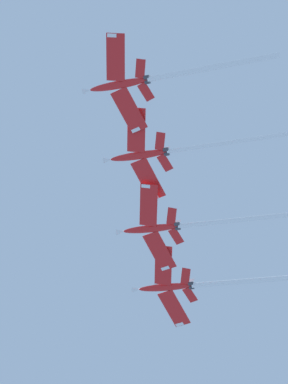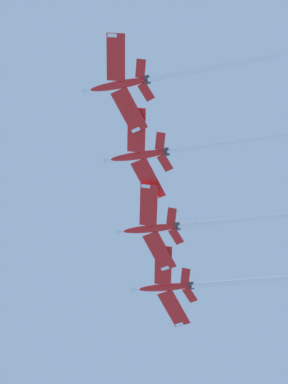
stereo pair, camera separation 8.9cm
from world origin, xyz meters
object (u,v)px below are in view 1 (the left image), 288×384
Objects in this scene: jet_inner_right at (208,284)px; jet_inner_left at (167,151)px; jet_centre at (177,226)px; jet_far_left at (152,79)px.

jet_inner_left is at bearing -104.49° from jet_inner_right.
jet_far_left is at bearing -97.29° from jet_centre.
jet_far_left is 15.02m from jet_inner_left.
jet_centre is at bearing 84.80° from jet_inner_left.
jet_centre is (1.42, 15.65, -1.03)m from jet_inner_left.
jet_inner_left is 15.75m from jet_centre.
jet_far_left reaches higher than jet_inner_right.
jet_far_left is at bearing -102.81° from jet_inner_right.
jet_inner_left is 29.79m from jet_inner_right.
jet_inner_left is at bearing 80.52° from jet_far_left.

